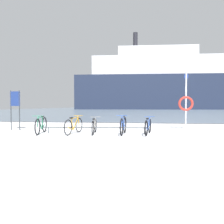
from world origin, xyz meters
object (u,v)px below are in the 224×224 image
bicycle_0 (41,125)px  bicycle_2 (94,126)px  bicycle_1 (74,126)px  info_sign (15,103)px  ferry_ship (159,84)px  bicycle_3 (123,126)px  bicycle_4 (148,126)px  rescue_post (186,102)px

bicycle_0 → bicycle_2: bearing=5.5°
bicycle_0 → bicycle_1: bicycle_0 is taller
info_sign → ferry_ship: size_ratio=0.04×
bicycle_3 → bicycle_4: size_ratio=1.02×
info_sign → bicycle_4: bearing=-6.8°
bicycle_2 → bicycle_3: size_ratio=0.96×
bicycle_2 → rescue_post: (4.46, 2.13, 1.10)m
rescue_post → ferry_ship: 57.92m
bicycle_1 → bicycle_4: size_ratio=1.03×
bicycle_0 → bicycle_3: 3.70m
rescue_post → bicycle_1: bearing=-157.0°
bicycle_0 → bicycle_4: bearing=3.5°
bicycle_0 → rescue_post: bearing=19.1°
bicycle_1 → bicycle_2: (0.90, 0.14, -0.03)m
rescue_post → bicycle_4: bearing=-135.0°
bicycle_0 → info_sign: info_sign is taller
bicycle_1 → rescue_post: 5.91m
info_sign → ferry_ship: 60.58m
bicycle_2 → bicycle_0: bearing=-174.5°
bicycle_1 → bicycle_2: bearing=9.0°
bicycle_0 → info_sign: size_ratio=0.85×
info_sign → ferry_ship: ferry_ship is taller
bicycle_1 → rescue_post: (5.35, 2.28, 1.07)m
bicycle_3 → ferry_ship: size_ratio=0.03×
bicycle_0 → bicycle_2: bicycle_0 is taller
bicycle_4 → ferry_ship: size_ratio=0.03×
bicycle_4 → ferry_ship: ferry_ship is taller
bicycle_2 → bicycle_3: (1.30, -0.03, 0.05)m
bicycle_1 → bicycle_4: bicycle_1 is taller
bicycle_1 → ferry_ship: 60.99m
bicycle_0 → bicycle_2: 2.41m
bicycle_1 → rescue_post: bearing=23.0°
bicycle_1 → rescue_post: rescue_post is taller
bicycle_0 → bicycle_3: bearing=3.1°
bicycle_4 → ferry_ship: 60.32m
bicycle_0 → info_sign: (-1.95, 1.09, 1.01)m
bicycle_4 → bicycle_2: bearing=-178.6°
bicycle_0 → ferry_ship: (11.89, 59.63, 8.17)m
bicycle_4 → rescue_post: bearing=45.0°
info_sign → bicycle_3: bearing=-8.9°
bicycle_0 → ferry_ship: ferry_ship is taller
bicycle_3 → rescue_post: bearing=34.5°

